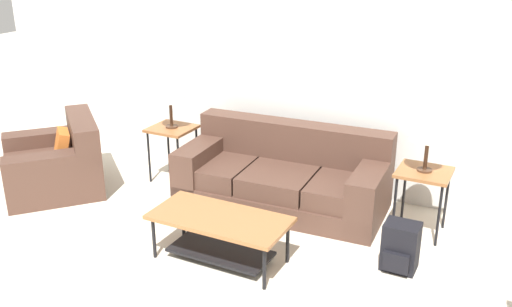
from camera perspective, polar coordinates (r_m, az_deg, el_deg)
wall_back at (r=6.19m, az=6.33°, el=8.03°), size 8.97×0.06×2.60m
couch at (r=5.98m, az=2.76°, el=-2.48°), size 2.18×1.07×0.82m
armchair at (r=6.73m, az=-19.28°, el=-1.04°), size 1.46×1.45×0.80m
coffee_table at (r=4.97m, az=-3.63°, el=-7.43°), size 1.20×0.58×0.42m
side_table_left at (r=6.57m, az=-8.39°, el=1.97°), size 0.48×0.46×0.64m
side_table_right at (r=5.53m, az=16.41°, el=-2.41°), size 0.48×0.46×0.64m
table_lamp_left at (r=6.42m, az=-8.62°, el=6.12°), size 0.36×0.36×0.53m
table_lamp_right at (r=5.36m, az=16.94°, el=2.42°), size 0.36×0.36×0.53m
backpack at (r=5.03m, az=14.24°, el=-9.06°), size 0.29×0.31×0.43m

